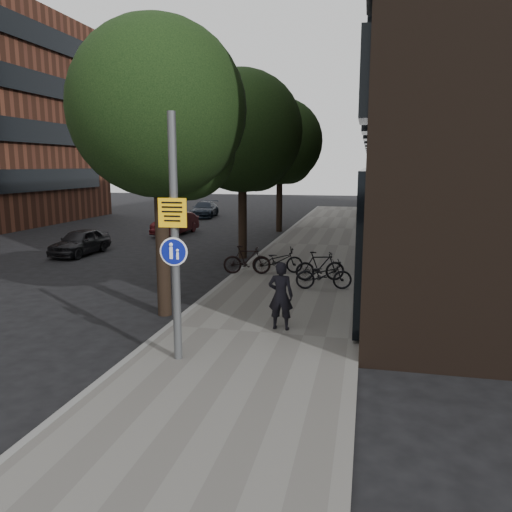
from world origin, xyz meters
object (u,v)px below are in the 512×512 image
(pedestrian, at_px, (281,296))
(parked_bike_facade_near, at_px, (324,275))
(parked_car_near, at_px, (80,242))
(signpost, at_px, (175,239))

(pedestrian, bearing_deg, parked_bike_facade_near, -97.50)
(pedestrian, relative_size, parked_bike_facade_near, 0.93)
(parked_bike_facade_near, relative_size, parked_car_near, 0.52)
(signpost, height_order, parked_bike_facade_near, signpost)
(signpost, relative_size, pedestrian, 2.96)
(signpost, xyz_separation_m, pedestrian, (1.68, 2.24, -1.60))
(parked_bike_facade_near, bearing_deg, parked_car_near, 56.60)
(pedestrian, height_order, parked_car_near, pedestrian)
(signpost, height_order, parked_car_near, signpost)
(signpost, xyz_separation_m, parked_car_near, (-8.83, 10.78, -1.96))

